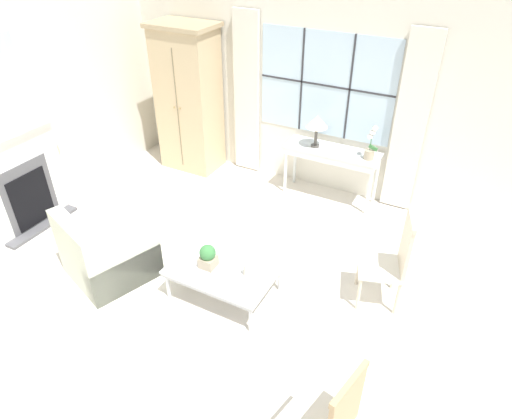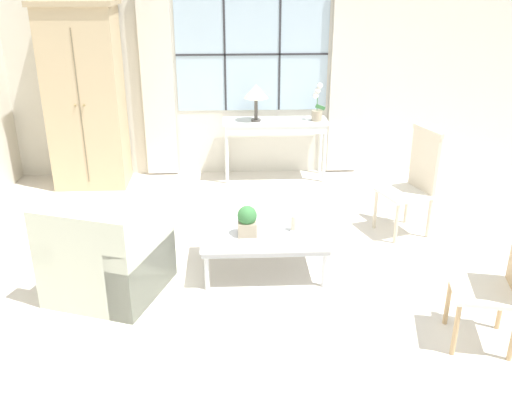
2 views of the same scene
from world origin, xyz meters
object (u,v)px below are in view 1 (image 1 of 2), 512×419
object	(u,v)px
console_table	(332,155)
armoire	(189,99)
accent_chair_wooden	(331,416)
coffee_table	(224,270)
fireplace	(17,171)
armchair_upholstered	(107,254)
potted_orchid	(370,147)
potted_plant_small	(208,256)
table_lamp	(317,122)
pillar_candle	(246,271)
side_chair_wooden	(394,257)

from	to	relation	value
console_table	armoire	bearing A→B (deg)	-178.09
accent_chair_wooden	coffee_table	world-z (taller)	accent_chair_wooden
accent_chair_wooden	coffee_table	xyz separation A→B (m)	(-1.59, 1.17, -0.23)
fireplace	armchair_upholstered	distance (m)	1.69
potted_orchid	potted_plant_small	xyz separation A→B (m)	(-0.94, -2.40, -0.42)
table_lamp	accent_chair_wooden	distance (m)	3.87
accent_chair_wooden	pillar_candle	xyz separation A→B (m)	(-1.32, 1.16, -0.12)
potted_orchid	console_table	bearing A→B (deg)	174.95
coffee_table	table_lamp	bearing A→B (deg)	88.90
table_lamp	accent_chair_wooden	size ratio (longest dim) A/B	0.43
console_table	armchair_upholstered	bearing A→B (deg)	-120.44
console_table	fireplace	bearing A→B (deg)	-142.40
table_lamp	side_chair_wooden	xyz separation A→B (m)	(1.50, -1.62, -0.53)
potted_plant_small	coffee_table	bearing A→B (deg)	23.82
accent_chair_wooden	pillar_candle	distance (m)	1.76
console_table	side_chair_wooden	size ratio (longest dim) A/B	1.21
table_lamp	fireplace	bearing A→B (deg)	-140.61
armchair_upholstered	pillar_candle	world-z (taller)	armchair_upholstered
fireplace	coffee_table	bearing A→B (deg)	1.45
coffee_table	armoire	bearing A→B (deg)	130.77
armchair_upholstered	armoire	bearing A→B (deg)	104.32
side_chair_wooden	potted_plant_small	size ratio (longest dim) A/B	4.05
potted_plant_small	potted_orchid	bearing A→B (deg)	68.59
table_lamp	accent_chair_wooden	xyz separation A→B (m)	(1.54, -3.51, -0.55)
fireplace	armoire	size ratio (longest dim) A/B	1.09
coffee_table	pillar_candle	distance (m)	0.29
armchair_upholstered	console_table	bearing A→B (deg)	59.56
console_table	potted_orchid	world-z (taller)	potted_orchid
fireplace	potted_plant_small	distance (m)	2.76
table_lamp	accent_chair_wooden	bearing A→B (deg)	-66.30
console_table	potted_orchid	size ratio (longest dim) A/B	2.80
potted_orchid	accent_chair_wooden	xyz separation A→B (m)	(0.79, -3.50, -0.36)
table_lamp	pillar_candle	bearing A→B (deg)	-84.51
armchair_upholstered	accent_chair_wooden	world-z (taller)	accent_chair_wooden
accent_chair_wooden	coffee_table	size ratio (longest dim) A/B	0.95
side_chair_wooden	potted_orchid	bearing A→B (deg)	115.16
potted_orchid	table_lamp	bearing A→B (deg)	179.13
armchair_upholstered	potted_plant_small	xyz separation A→B (m)	(1.16, 0.27, 0.23)
accent_chair_wooden	potted_orchid	bearing A→B (deg)	102.76
table_lamp	potted_orchid	world-z (taller)	potted_orchid
armoire	table_lamp	size ratio (longest dim) A/B	4.87
console_table	accent_chair_wooden	bearing A→B (deg)	-69.83
console_table	side_chair_wooden	xyz separation A→B (m)	(1.26, -1.65, -0.09)
potted_orchid	accent_chair_wooden	size ratio (longest dim) A/B	0.45
fireplace	accent_chair_wooden	distance (m)	4.62
armoire	potted_plant_small	distance (m)	3.05
armchair_upholstered	fireplace	bearing A→B (deg)	170.56
potted_orchid	armchair_upholstered	bearing A→B (deg)	-128.25
armoire	accent_chair_wooden	size ratio (longest dim) A/B	2.10
pillar_candle	armoire	bearing A→B (deg)	134.37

